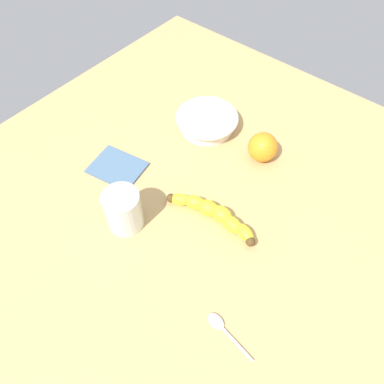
{
  "coord_description": "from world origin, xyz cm",
  "views": [
    {
      "loc": [
        -27.99,
        37.72,
        73.44
      ],
      "look_at": [
        4.06,
        -0.99,
        5.0
      ],
      "focal_mm": 34.66,
      "sensor_mm": 36.0,
      "label": 1
    }
  ],
  "objects_px": {
    "ceramic_bowl": "(207,120)",
    "orange_fruit": "(263,147)",
    "banana": "(214,213)",
    "teaspoon": "(219,324)",
    "smoothie_glass": "(123,211)"
  },
  "relations": [
    {
      "from": "smoothie_glass",
      "to": "ceramic_bowl",
      "type": "relative_size",
      "value": 0.58
    },
    {
      "from": "ceramic_bowl",
      "to": "orange_fruit",
      "type": "bearing_deg",
      "value": -179.07
    },
    {
      "from": "banana",
      "to": "smoothie_glass",
      "type": "height_order",
      "value": "smoothie_glass"
    },
    {
      "from": "banana",
      "to": "orange_fruit",
      "type": "height_order",
      "value": "orange_fruit"
    },
    {
      "from": "banana",
      "to": "orange_fruit",
      "type": "xyz_separation_m",
      "value": [
        0.02,
        -0.22,
        0.02
      ]
    },
    {
      "from": "teaspoon",
      "to": "orange_fruit",
      "type": "bearing_deg",
      "value": -58.27
    },
    {
      "from": "banana",
      "to": "orange_fruit",
      "type": "relative_size",
      "value": 3.04
    },
    {
      "from": "smoothie_glass",
      "to": "ceramic_bowl",
      "type": "height_order",
      "value": "smoothie_glass"
    },
    {
      "from": "ceramic_bowl",
      "to": "teaspoon",
      "type": "height_order",
      "value": "ceramic_bowl"
    },
    {
      "from": "ceramic_bowl",
      "to": "orange_fruit",
      "type": "relative_size",
      "value": 2.26
    },
    {
      "from": "smoothie_glass",
      "to": "ceramic_bowl",
      "type": "bearing_deg",
      "value": -82.08
    },
    {
      "from": "ceramic_bowl",
      "to": "orange_fruit",
      "type": "xyz_separation_m",
      "value": [
        -0.17,
        -0.0,
        0.01
      ]
    },
    {
      "from": "smoothie_glass",
      "to": "orange_fruit",
      "type": "height_order",
      "value": "smoothie_glass"
    },
    {
      "from": "ceramic_bowl",
      "to": "teaspoon",
      "type": "bearing_deg",
      "value": 130.65
    },
    {
      "from": "ceramic_bowl",
      "to": "banana",
      "type": "bearing_deg",
      "value": 131.14
    }
  ]
}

